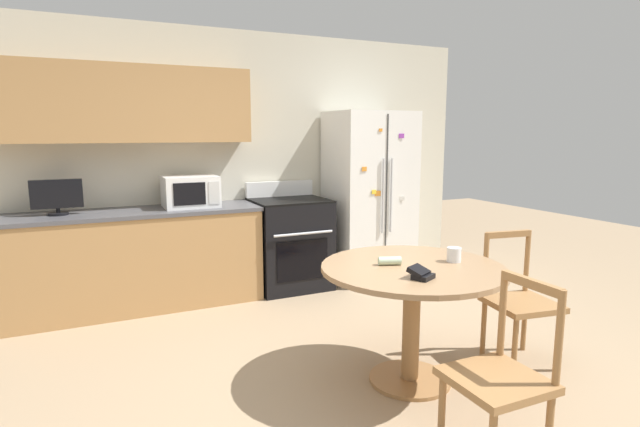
# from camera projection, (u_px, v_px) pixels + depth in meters

# --- Properties ---
(ground_plane) EXTENTS (14.00, 14.00, 0.00)m
(ground_plane) POSITION_uv_depth(u_px,v_px,m) (371.00, 397.00, 3.02)
(ground_plane) COLOR #9E8466
(back_wall) EXTENTS (5.20, 0.44, 2.60)m
(back_wall) POSITION_uv_depth(u_px,v_px,m) (213.00, 147.00, 4.98)
(back_wall) COLOR beige
(back_wall) RESTS_ON ground_plane
(kitchen_counter) EXTENTS (2.22, 0.64, 0.90)m
(kitchen_counter) POSITION_uv_depth(u_px,v_px,m) (137.00, 259.00, 4.53)
(kitchen_counter) COLOR #AD7F4C
(kitchen_counter) RESTS_ON ground_plane
(refrigerator) EXTENTS (0.84, 0.72, 1.81)m
(refrigerator) POSITION_uv_depth(u_px,v_px,m) (369.00, 196.00, 5.42)
(refrigerator) COLOR white
(refrigerator) RESTS_ON ground_plane
(oven_range) EXTENTS (0.74, 0.68, 1.08)m
(oven_range) POSITION_uv_depth(u_px,v_px,m) (290.00, 243.00, 5.13)
(oven_range) COLOR black
(oven_range) RESTS_ON ground_plane
(microwave) EXTENTS (0.49, 0.40, 0.29)m
(microwave) POSITION_uv_depth(u_px,v_px,m) (190.00, 191.00, 4.67)
(microwave) COLOR white
(microwave) RESTS_ON kitchen_counter
(countertop_tv) EXTENTS (0.40, 0.16, 0.30)m
(countertop_tv) POSITION_uv_depth(u_px,v_px,m) (57.00, 196.00, 4.19)
(countertop_tv) COLOR black
(countertop_tv) RESTS_ON kitchen_counter
(dining_table) EXTENTS (1.15, 1.15, 0.77)m
(dining_table) POSITION_uv_depth(u_px,v_px,m) (412.00, 290.00, 3.13)
(dining_table) COLOR #997551
(dining_table) RESTS_ON ground_plane
(dining_chair_near) EXTENTS (0.43, 0.43, 0.90)m
(dining_chair_near) POSITION_uv_depth(u_px,v_px,m) (501.00, 378.00, 2.37)
(dining_chair_near) COLOR #9E7042
(dining_chair_near) RESTS_ON ground_plane
(dining_chair_right) EXTENTS (0.48, 0.48, 0.90)m
(dining_chair_right) POSITION_uv_depth(u_px,v_px,m) (519.00, 302.00, 3.44)
(dining_chair_right) COLOR #9E7042
(dining_chair_right) RESTS_ON ground_plane
(candle_glass) EXTENTS (0.09, 0.09, 0.09)m
(candle_glass) POSITION_uv_depth(u_px,v_px,m) (454.00, 256.00, 3.20)
(candle_glass) COLOR silver
(candle_glass) RESTS_ON dining_table
(folded_napkin) EXTENTS (0.15, 0.10, 0.05)m
(folded_napkin) POSITION_uv_depth(u_px,v_px,m) (390.00, 261.00, 3.12)
(folded_napkin) COLOR beige
(folded_napkin) RESTS_ON dining_table
(wallet) EXTENTS (0.16, 0.17, 0.07)m
(wallet) POSITION_uv_depth(u_px,v_px,m) (421.00, 274.00, 2.83)
(wallet) COLOR black
(wallet) RESTS_ON dining_table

